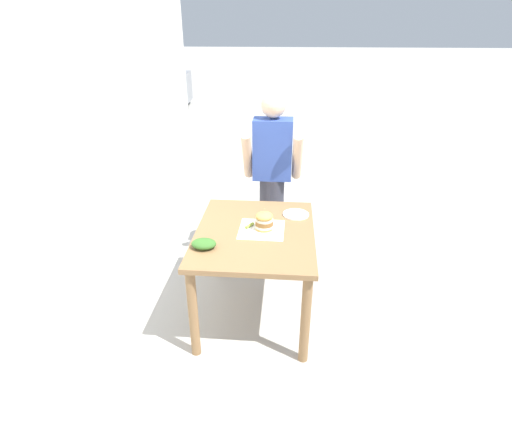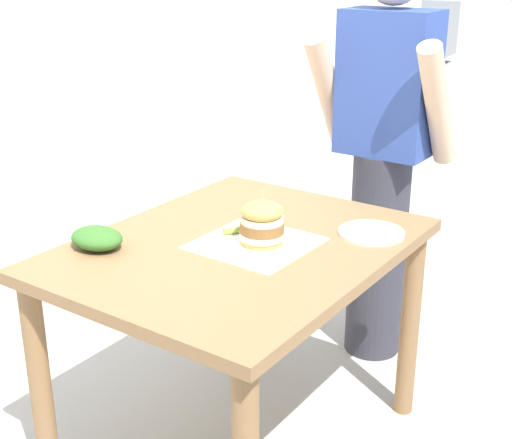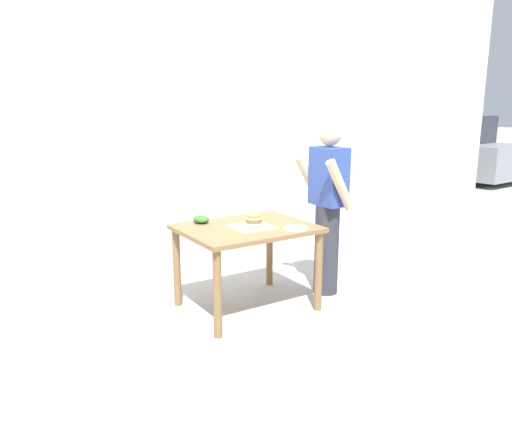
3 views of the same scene
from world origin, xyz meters
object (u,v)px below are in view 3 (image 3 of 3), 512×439
Objects in this scene: sandwich at (254,219)px; parked_car_near_curb at (436,150)px; side_plate_with_forks at (296,228)px; diner_across_table at (328,206)px; patio_table at (247,239)px; pickle_spear at (249,223)px; side_salad at (201,219)px.

parked_car_near_curb is at bearing 119.03° from sandwich.
side_plate_with_forks is 0.13× the size of diner_across_table.
patio_table is 0.27× the size of parked_car_near_curb.
patio_table is 0.69× the size of diner_across_table.
sandwich is at bearing 25.42° from patio_table.
patio_table is 0.16m from pickle_spear.
sandwich is 1.89× the size of pickle_spear.
sandwich is at bearing 37.74° from side_salad.
side_plate_with_forks is 0.05× the size of parked_car_near_curb.
pickle_spear is 0.06× the size of diner_across_table.
sandwich is at bearing -60.97° from parked_car_near_curb.
pickle_spear is 0.45m from side_plate_with_forks.
parked_car_near_curb is (-4.38, 8.96, -0.09)m from side_salad.
parked_car_near_curb reaches higher than patio_table.
side_plate_with_forks is at bearing 34.55° from pickle_spear.
parked_car_near_curb is at bearing 116.06° from side_salad.
pickle_spear is 0.46m from side_salad.
parked_car_near_curb is (-4.68, 8.62, -0.08)m from pickle_spear.
side_salad is at bearing -137.86° from side_plate_with_forks.
diner_across_table reaches higher than patio_table.
side_plate_with_forks is at bearing -67.75° from diner_across_table.
parked_car_near_curb is (-5.05, 8.36, -0.07)m from side_plate_with_forks.
diner_across_table is at bearing -58.32° from parked_car_near_curb.
patio_table is 0.21m from sandwich.
diner_across_table is at bearing 112.25° from side_plate_with_forks.
sandwich is 9.89m from parked_car_near_curb.
sandwich is 0.11× the size of diner_across_table.
side_plate_with_forks reaches higher than patio_table.
sandwich is at bearing -12.65° from pickle_spear.
diner_across_table is 9.17m from parked_car_near_curb.
diner_across_table reaches higher than pickle_spear.
side_salad is 0.11× the size of diner_across_table.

